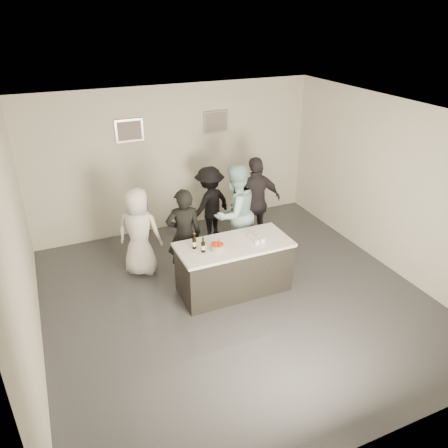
{
  "coord_description": "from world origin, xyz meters",
  "views": [
    {
      "loc": [
        -2.55,
        -5.33,
        4.33
      ],
      "look_at": [
        0.0,
        0.5,
        1.15
      ],
      "focal_mm": 35.0,
      "sensor_mm": 36.0,
      "label": 1
    }
  ],
  "objects_px": {
    "cake": "(217,247)",
    "person_main_blue": "(235,214)",
    "bar_counter": "(234,267)",
    "person_main_black": "(184,235)",
    "person_guest_back": "(210,205)",
    "beer_bottle_a": "(194,241)",
    "person_guest_left": "(139,232)",
    "beer_bottle_b": "(203,245)",
    "person_guest_right": "(256,202)"
  },
  "relations": [
    {
      "from": "bar_counter",
      "to": "person_main_black",
      "type": "height_order",
      "value": "person_main_black"
    },
    {
      "from": "person_main_black",
      "to": "person_guest_right",
      "type": "xyz_separation_m",
      "value": [
        1.67,
        0.58,
        0.07
      ]
    },
    {
      "from": "bar_counter",
      "to": "beer_bottle_b",
      "type": "height_order",
      "value": "beer_bottle_b"
    },
    {
      "from": "cake",
      "to": "person_guest_back",
      "type": "relative_size",
      "value": 0.14
    },
    {
      "from": "person_guest_right",
      "to": "person_main_blue",
      "type": "bearing_deg",
      "value": 28.25
    },
    {
      "from": "person_main_black",
      "to": "person_guest_back",
      "type": "height_order",
      "value": "person_main_black"
    },
    {
      "from": "cake",
      "to": "beer_bottle_a",
      "type": "bearing_deg",
      "value": 152.7
    },
    {
      "from": "person_main_blue",
      "to": "person_guest_right",
      "type": "relative_size",
      "value": 1.02
    },
    {
      "from": "bar_counter",
      "to": "cake",
      "type": "distance_m",
      "value": 0.59
    },
    {
      "from": "bar_counter",
      "to": "person_guest_back",
      "type": "distance_m",
      "value": 1.88
    },
    {
      "from": "beer_bottle_a",
      "to": "person_guest_left",
      "type": "xyz_separation_m",
      "value": [
        -0.63,
        1.08,
        -0.23
      ]
    },
    {
      "from": "cake",
      "to": "person_guest_right",
      "type": "distance_m",
      "value": 1.94
    },
    {
      "from": "bar_counter",
      "to": "person_main_blue",
      "type": "distance_m",
      "value": 1.17
    },
    {
      "from": "person_main_black",
      "to": "person_guest_back",
      "type": "bearing_deg",
      "value": -119.75
    },
    {
      "from": "person_guest_right",
      "to": "beer_bottle_b",
      "type": "bearing_deg",
      "value": 38.79
    },
    {
      "from": "bar_counter",
      "to": "person_main_blue",
      "type": "xyz_separation_m",
      "value": [
        0.46,
        0.96,
        0.48
      ]
    },
    {
      "from": "beer_bottle_a",
      "to": "person_main_black",
      "type": "height_order",
      "value": "person_main_black"
    },
    {
      "from": "cake",
      "to": "beer_bottle_b",
      "type": "distance_m",
      "value": 0.25
    },
    {
      "from": "person_main_black",
      "to": "person_main_blue",
      "type": "xyz_separation_m",
      "value": [
        1.07,
        0.24,
        0.09
      ]
    },
    {
      "from": "person_guest_left",
      "to": "beer_bottle_a",
      "type": "bearing_deg",
      "value": 152.25
    },
    {
      "from": "person_guest_left",
      "to": "cake",
      "type": "bearing_deg",
      "value": 159.26
    },
    {
      "from": "bar_counter",
      "to": "beer_bottle_b",
      "type": "xyz_separation_m",
      "value": [
        -0.55,
        -0.05,
        0.58
      ]
    },
    {
      "from": "bar_counter",
      "to": "person_main_blue",
      "type": "bearing_deg",
      "value": 64.35
    },
    {
      "from": "cake",
      "to": "person_main_blue",
      "type": "xyz_separation_m",
      "value": [
        0.78,
        1.01,
        -0.01
      ]
    },
    {
      "from": "bar_counter",
      "to": "person_main_black",
      "type": "xyz_separation_m",
      "value": [
        -0.61,
        0.72,
        0.39
      ]
    },
    {
      "from": "person_guest_right",
      "to": "bar_counter",
      "type": "bearing_deg",
      "value": 49.59
    },
    {
      "from": "bar_counter",
      "to": "beer_bottle_a",
      "type": "height_order",
      "value": "beer_bottle_a"
    },
    {
      "from": "person_main_black",
      "to": "person_guest_left",
      "type": "distance_m",
      "value": 0.82
    },
    {
      "from": "cake",
      "to": "beer_bottle_b",
      "type": "xyz_separation_m",
      "value": [
        -0.23,
        0.0,
        0.09
      ]
    },
    {
      "from": "cake",
      "to": "person_main_black",
      "type": "distance_m",
      "value": 0.83
    },
    {
      "from": "person_main_blue",
      "to": "person_guest_back",
      "type": "bearing_deg",
      "value": -97.32
    },
    {
      "from": "bar_counter",
      "to": "beer_bottle_b",
      "type": "distance_m",
      "value": 0.8
    },
    {
      "from": "beer_bottle_b",
      "to": "beer_bottle_a",
      "type": "bearing_deg",
      "value": 118.66
    },
    {
      "from": "beer_bottle_b",
      "to": "person_main_blue",
      "type": "relative_size",
      "value": 0.14
    },
    {
      "from": "cake",
      "to": "person_main_blue",
      "type": "bearing_deg",
      "value": 52.35
    },
    {
      "from": "beer_bottle_b",
      "to": "person_main_blue",
      "type": "height_order",
      "value": "person_main_blue"
    },
    {
      "from": "person_guest_left",
      "to": "person_guest_back",
      "type": "height_order",
      "value": "person_guest_left"
    },
    {
      "from": "cake",
      "to": "person_guest_left",
      "type": "xyz_separation_m",
      "value": [
        -0.95,
        1.24,
        -0.13
      ]
    },
    {
      "from": "person_main_black",
      "to": "bar_counter",
      "type": "bearing_deg",
      "value": 140.24
    },
    {
      "from": "bar_counter",
      "to": "person_guest_back",
      "type": "bearing_deg",
      "value": 80.38
    },
    {
      "from": "person_guest_left",
      "to": "bar_counter",
      "type": "bearing_deg",
      "value": 168.85
    },
    {
      "from": "bar_counter",
      "to": "beer_bottle_a",
      "type": "xyz_separation_m",
      "value": [
        -0.64,
        0.11,
        0.58
      ]
    },
    {
      "from": "person_guest_back",
      "to": "bar_counter",
      "type": "bearing_deg",
      "value": 57.21
    },
    {
      "from": "person_main_blue",
      "to": "cake",
      "type": "bearing_deg",
      "value": 35.08
    },
    {
      "from": "bar_counter",
      "to": "beer_bottle_a",
      "type": "relative_size",
      "value": 7.15
    },
    {
      "from": "person_main_black",
      "to": "person_guest_back",
      "type": "relative_size",
      "value": 1.07
    },
    {
      "from": "bar_counter",
      "to": "person_guest_right",
      "type": "distance_m",
      "value": 1.74
    },
    {
      "from": "bar_counter",
      "to": "person_guest_right",
      "type": "bearing_deg",
      "value": 50.67
    },
    {
      "from": "bar_counter",
      "to": "person_main_blue",
      "type": "relative_size",
      "value": 1.0
    },
    {
      "from": "beer_bottle_b",
      "to": "person_guest_left",
      "type": "bearing_deg",
      "value": 120.25
    }
  ]
}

